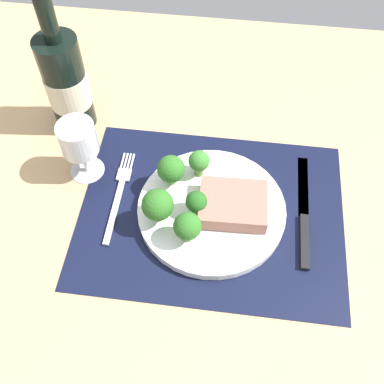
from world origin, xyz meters
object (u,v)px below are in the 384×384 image
at_px(plate, 211,210).
at_px(wine_bottle, 66,82).
at_px(fork, 119,195).
at_px(knife, 304,219).
at_px(steak, 233,202).
at_px(wine_glass, 79,142).

bearing_deg(plate, wine_bottle, 147.55).
height_order(plate, fork, plate).
relative_size(knife, wine_bottle, 0.78).
height_order(steak, knife, steak).
distance_m(plate, wine_bottle, 0.35).
relative_size(fork, wine_glass, 1.64).
bearing_deg(wine_glass, knife, -8.44).
bearing_deg(steak, fork, 177.31).
bearing_deg(fork, knife, 0.71).
distance_m(steak, wine_bottle, 0.37).
bearing_deg(steak, knife, 0.19).
xyz_separation_m(plate, knife, (0.16, 0.01, -0.00)).
bearing_deg(knife, wine_bottle, 156.61).
relative_size(wine_bottle, wine_glass, 2.51).
relative_size(fork, wine_bottle, 0.66).
bearing_deg(fork, plate, -2.65).
relative_size(steak, fork, 0.58).
xyz_separation_m(wine_bottle, wine_glass, (0.05, -0.12, -0.02)).
bearing_deg(fork, wine_glass, 147.09).
relative_size(plate, fork, 1.30).
bearing_deg(knife, wine_glass, 169.88).
height_order(plate, knife, plate).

